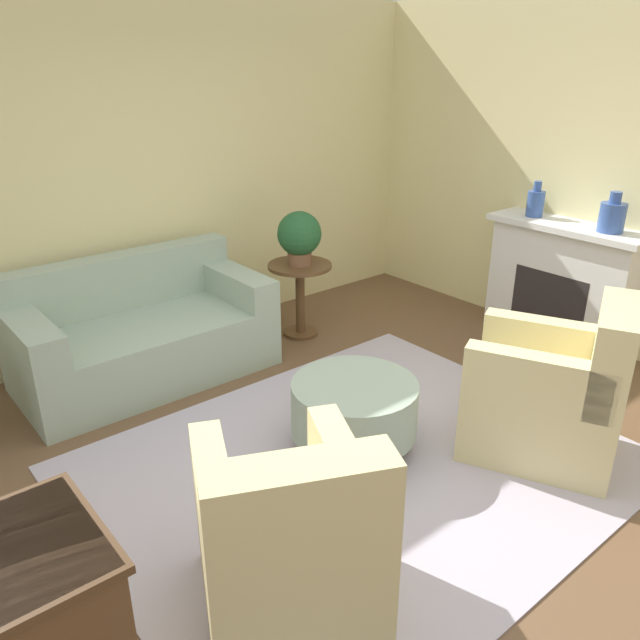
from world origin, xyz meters
The scene contains 13 objects.
ground_plane centered at (0.00, 0.00, 0.00)m, with size 16.00×16.00×0.00m, color brown.
wall_back centered at (0.00, 2.57, 1.40)m, with size 9.02×0.12×2.80m.
wall_right centered at (2.80, 0.00, 1.40)m, with size 0.12×9.49×2.80m.
rug centered at (0.00, 0.00, 0.01)m, with size 3.09×2.54×0.01m.
couch centered at (-0.45, 1.95, 0.33)m, with size 1.86×0.95×0.89m.
armchair_left centered at (-1.00, -0.63, 0.40)m, with size 0.99×1.07×1.02m.
armchair_right centered at (1.00, -0.63, 0.40)m, with size 0.99×1.07×1.02m.
ottoman_table centered at (0.11, 0.17, 0.30)m, with size 0.78×0.78×0.45m.
side_table centered at (0.94, 1.78, 0.45)m, with size 0.55×0.55×0.66m.
fireplace centered at (2.56, 0.26, 0.55)m, with size 0.44×1.31×1.05m.
vase_mantel_near centered at (2.54, 0.59, 1.16)m, with size 0.14×0.14×0.30m.
vase_mantel_far centered at (2.54, -0.07, 1.17)m, with size 0.19×0.19×0.31m.
potted_plant_on_side_table centered at (0.94, 1.78, 0.91)m, with size 0.38×0.38×0.46m.
Camera 1 is at (-2.18, -2.26, 2.29)m, focal length 35.00 mm.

